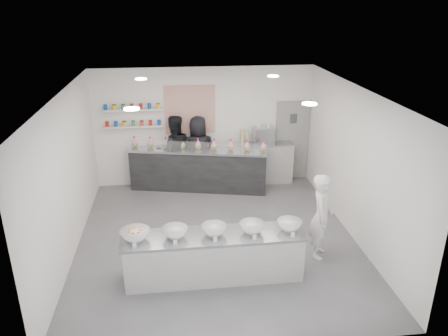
{
  "coord_description": "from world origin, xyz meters",
  "views": [
    {
      "loc": [
        -0.78,
        -7.64,
        4.58
      ],
      "look_at": [
        0.19,
        0.4,
        1.38
      ],
      "focal_mm": 35.0,
      "sensor_mm": 36.0,
      "label": 1
    }
  ],
  "objects_px": {
    "espresso_machine": "(263,136)",
    "staff_right": "(199,152)",
    "espresso_ledge": "(265,163)",
    "woman_prep": "(321,216)",
    "prep_counter": "(214,256)",
    "staff_left": "(175,152)",
    "back_bar": "(199,169)"
  },
  "relations": [
    {
      "from": "espresso_ledge",
      "to": "prep_counter",
      "type": "bearing_deg",
      "value": -113.16
    },
    {
      "from": "prep_counter",
      "to": "staff_left",
      "type": "relative_size",
      "value": 1.66
    },
    {
      "from": "prep_counter",
      "to": "espresso_ledge",
      "type": "height_order",
      "value": "espresso_ledge"
    },
    {
      "from": "espresso_machine",
      "to": "staff_left",
      "type": "distance_m",
      "value": 2.29
    },
    {
      "from": "back_bar",
      "to": "staff_right",
      "type": "height_order",
      "value": "staff_right"
    },
    {
      "from": "back_bar",
      "to": "staff_left",
      "type": "height_order",
      "value": "staff_left"
    },
    {
      "from": "back_bar",
      "to": "espresso_machine",
      "type": "height_order",
      "value": "espresso_machine"
    },
    {
      "from": "staff_right",
      "to": "espresso_machine",
      "type": "bearing_deg",
      "value": 177.2
    },
    {
      "from": "prep_counter",
      "to": "espresso_machine",
      "type": "xyz_separation_m",
      "value": [
        1.66,
        4.04,
        0.85
      ]
    },
    {
      "from": "espresso_machine",
      "to": "staff_right",
      "type": "bearing_deg",
      "value": 179.71
    },
    {
      "from": "espresso_machine",
      "to": "staff_right",
      "type": "distance_m",
      "value": 1.69
    },
    {
      "from": "back_bar",
      "to": "prep_counter",
      "type": "bearing_deg",
      "value": -76.83
    },
    {
      "from": "prep_counter",
      "to": "woman_prep",
      "type": "bearing_deg",
      "value": 12.74
    },
    {
      "from": "staff_right",
      "to": "espresso_ledge",
      "type": "bearing_deg",
      "value": 177.22
    },
    {
      "from": "prep_counter",
      "to": "staff_right",
      "type": "bearing_deg",
      "value": 89.63
    },
    {
      "from": "staff_left",
      "to": "prep_counter",
      "type": "bearing_deg",
      "value": 91.02
    },
    {
      "from": "espresso_machine",
      "to": "staff_right",
      "type": "xyz_separation_m",
      "value": [
        -1.65,
        0.01,
        -0.36
      ]
    },
    {
      "from": "espresso_machine",
      "to": "espresso_ledge",
      "type": "bearing_deg",
      "value": 0.0
    },
    {
      "from": "espresso_machine",
      "to": "woman_prep",
      "type": "height_order",
      "value": "woman_prep"
    },
    {
      "from": "espresso_ledge",
      "to": "back_bar",
      "type": "bearing_deg",
      "value": -172.12
    },
    {
      "from": "prep_counter",
      "to": "back_bar",
      "type": "xyz_separation_m",
      "value": [
        -0.02,
        3.8,
        0.11
      ]
    },
    {
      "from": "prep_counter",
      "to": "espresso_machine",
      "type": "distance_m",
      "value": 4.45
    },
    {
      "from": "prep_counter",
      "to": "back_bar",
      "type": "height_order",
      "value": "back_bar"
    },
    {
      "from": "espresso_ledge",
      "to": "woman_prep",
      "type": "relative_size",
      "value": 0.88
    },
    {
      "from": "back_bar",
      "to": "staff_left",
      "type": "bearing_deg",
      "value": 169.62
    },
    {
      "from": "prep_counter",
      "to": "espresso_ledge",
      "type": "bearing_deg",
      "value": 66.63
    },
    {
      "from": "espresso_machine",
      "to": "woman_prep",
      "type": "bearing_deg",
      "value": -84.27
    },
    {
      "from": "woman_prep",
      "to": "espresso_machine",
      "type": "bearing_deg",
      "value": 28.06
    },
    {
      "from": "woman_prep",
      "to": "espresso_ledge",
      "type": "bearing_deg",
      "value": 27.04
    },
    {
      "from": "espresso_ledge",
      "to": "staff_right",
      "type": "relative_size",
      "value": 0.79
    },
    {
      "from": "espresso_ledge",
      "to": "woman_prep",
      "type": "xyz_separation_m",
      "value": [
        0.29,
        -3.58,
        0.29
      ]
    },
    {
      "from": "prep_counter",
      "to": "back_bar",
      "type": "bearing_deg",
      "value": 90.04
    }
  ]
}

